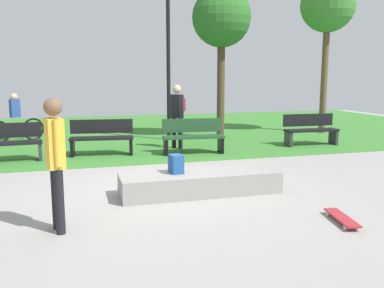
# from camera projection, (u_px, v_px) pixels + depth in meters

# --- Properties ---
(ground_plane) EXTENTS (28.00, 28.00, 0.00)m
(ground_plane) POSITION_uv_depth(u_px,v_px,m) (165.00, 187.00, 7.73)
(ground_plane) COLOR gray
(grass_lawn) EXTENTS (26.60, 12.00, 0.01)m
(grass_lawn) POSITION_uv_depth(u_px,v_px,m) (119.00, 131.00, 15.32)
(grass_lawn) COLOR #387A2D
(grass_lawn) RESTS_ON ground_plane
(concrete_ledge) EXTENTS (2.78, 0.78, 0.37)m
(concrete_ledge) POSITION_uv_depth(u_px,v_px,m) (200.00, 183.00, 7.28)
(concrete_ledge) COLOR gray
(concrete_ledge) RESTS_ON ground_plane
(backpack_on_ledge) EXTENTS (0.23, 0.30, 0.32)m
(backpack_on_ledge) POSITION_uv_depth(u_px,v_px,m) (176.00, 164.00, 7.21)
(backpack_on_ledge) COLOR #1E4C8C
(backpack_on_ledge) RESTS_ON concrete_ledge
(skater_performing_trick) EXTENTS (0.27, 0.42, 1.77)m
(skater_performing_trick) POSITION_uv_depth(u_px,v_px,m) (55.00, 154.00, 5.38)
(skater_performing_trick) COLOR black
(skater_performing_trick) RESTS_ON ground_plane
(skateboard_by_ledge) EXTENTS (0.34, 0.82, 0.08)m
(skateboard_by_ledge) POSITION_uv_depth(u_px,v_px,m) (342.00, 218.00, 5.87)
(skateboard_by_ledge) COLOR #A5262D
(skateboard_by_ledge) RESTS_ON ground_plane
(park_bench_near_lamppost) EXTENTS (1.63, 0.59, 0.91)m
(park_bench_near_lamppost) POSITION_uv_depth(u_px,v_px,m) (7.00, 142.00, 9.94)
(park_bench_near_lamppost) COLOR black
(park_bench_near_lamppost) RESTS_ON ground_plane
(park_bench_center_lawn) EXTENTS (1.63, 0.60, 0.91)m
(park_bench_center_lawn) POSITION_uv_depth(u_px,v_px,m) (193.00, 135.00, 10.96)
(park_bench_center_lawn) COLOR #1E4223
(park_bench_center_lawn) RESTS_ON ground_plane
(park_bench_far_left) EXTENTS (1.61, 0.51, 0.91)m
(park_bench_far_left) POSITION_uv_depth(u_px,v_px,m) (310.00, 129.00, 12.29)
(park_bench_far_left) COLOR black
(park_bench_far_left) RESTS_ON ground_plane
(park_bench_far_right) EXTENTS (1.64, 0.64, 0.91)m
(park_bench_far_right) POSITION_uv_depth(u_px,v_px,m) (102.00, 137.00, 10.75)
(park_bench_far_right) COLOR black
(park_bench_far_right) RESTS_ON ground_plane
(tree_tall_oak) EXTENTS (1.88, 1.88, 4.79)m
(tree_tall_oak) POSITION_uv_depth(u_px,v_px,m) (222.00, 19.00, 13.20)
(tree_tall_oak) COLOR #4C3823
(tree_tall_oak) RESTS_ON grass_lawn
(tree_young_birch) EXTENTS (1.87, 1.87, 5.37)m
(tree_young_birch) POSITION_uv_depth(u_px,v_px,m) (328.00, 7.00, 14.31)
(tree_young_birch) COLOR brown
(tree_young_birch) RESTS_ON grass_lawn
(lamp_post) EXTENTS (0.28, 0.28, 5.03)m
(lamp_post) POSITION_uv_depth(u_px,v_px,m) (168.00, 44.00, 12.86)
(lamp_post) COLOR black
(lamp_post) RESTS_ON ground_plane
(pedestrian_with_backpack) EXTENTS (0.45, 0.44, 1.78)m
(pedestrian_with_backpack) POSITION_uv_depth(u_px,v_px,m) (177.00, 110.00, 11.61)
(pedestrian_with_backpack) COLOR black
(pedestrian_with_backpack) RESTS_ON ground_plane
(cyclist_on_bicycle) EXTENTS (1.60, 0.97, 1.52)m
(cyclist_on_bicycle) POSITION_uv_depth(u_px,v_px,m) (16.00, 121.00, 12.97)
(cyclist_on_bicycle) COLOR black
(cyclist_on_bicycle) RESTS_ON ground_plane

